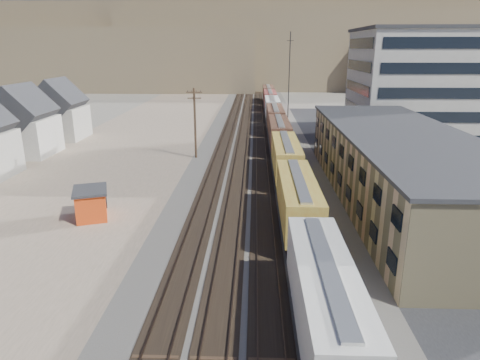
{
  "coord_description": "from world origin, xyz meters",
  "views": [
    {
      "loc": [
        0.01,
        -18.13,
        15.39
      ],
      "look_at": [
        -1.39,
        21.69,
        3.0
      ],
      "focal_mm": 32.0,
      "sensor_mm": 36.0,
      "label": 1
    }
  ],
  "objects_px": {
    "freight_train": "(277,124)",
    "maintenance_shed": "(91,203)",
    "utility_pole_north": "(195,122)",
    "parked_car_blue": "(405,148)"
  },
  "relations": [
    {
      "from": "freight_train",
      "to": "maintenance_shed",
      "type": "bearing_deg",
      "value": -117.8
    },
    {
      "from": "freight_train",
      "to": "utility_pole_north",
      "type": "relative_size",
      "value": 11.97
    },
    {
      "from": "freight_train",
      "to": "utility_pole_north",
      "type": "distance_m",
      "value": 18.0
    },
    {
      "from": "utility_pole_north",
      "to": "parked_car_blue",
      "type": "xyz_separation_m",
      "value": [
        31.39,
        4.28,
        -4.58
      ]
    },
    {
      "from": "freight_train",
      "to": "parked_car_blue",
      "type": "bearing_deg",
      "value": -24.29
    },
    {
      "from": "utility_pole_north",
      "to": "maintenance_shed",
      "type": "height_order",
      "value": "utility_pole_north"
    },
    {
      "from": "freight_train",
      "to": "utility_pole_north",
      "type": "height_order",
      "value": "utility_pole_north"
    },
    {
      "from": "utility_pole_north",
      "to": "parked_car_blue",
      "type": "height_order",
      "value": "utility_pole_north"
    },
    {
      "from": "freight_train",
      "to": "utility_pole_north",
      "type": "bearing_deg",
      "value": -133.64
    },
    {
      "from": "maintenance_shed",
      "to": "parked_car_blue",
      "type": "xyz_separation_m",
      "value": [
        38.11,
        27.45,
        -0.74
      ]
    }
  ]
}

